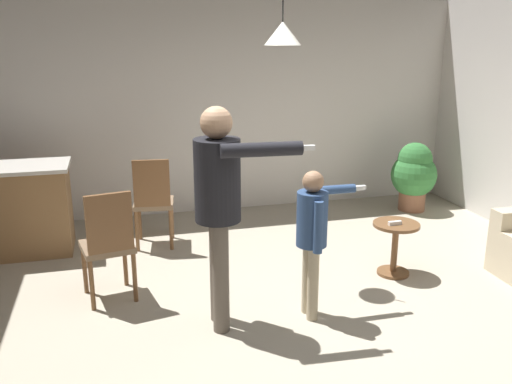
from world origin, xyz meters
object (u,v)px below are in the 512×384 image
object	(u,v)px
kitchen_counter	(10,210)
dining_chair_near_wall	(153,199)
person_adult	(220,195)
dining_chair_by_counter	(108,242)
potted_plant_corner	(414,173)
side_table_by_couch	(395,242)
spare_remote_on_table	(395,223)
person_child	(313,228)

from	to	relation	value
kitchen_counter	dining_chair_near_wall	size ratio (longest dim) A/B	1.26
person_adult	dining_chair_by_counter	world-z (taller)	person_adult
dining_chair_near_wall	potted_plant_corner	size ratio (longest dim) A/B	1.10
kitchen_counter	side_table_by_couch	xyz separation A→B (m)	(3.64, -1.52, -0.15)
kitchen_counter	spare_remote_on_table	world-z (taller)	kitchen_counter
side_table_by_couch	spare_remote_on_table	distance (m)	0.22
potted_plant_corner	spare_remote_on_table	world-z (taller)	potted_plant_corner
person_adult	dining_chair_near_wall	distance (m)	1.96
side_table_by_couch	potted_plant_corner	world-z (taller)	potted_plant_corner
person_adult	kitchen_counter	bearing A→B (deg)	-134.28
dining_chair_by_counter	potted_plant_corner	bearing A→B (deg)	12.27
person_child	dining_chair_near_wall	size ratio (longest dim) A/B	1.23
potted_plant_corner	dining_chair_near_wall	bearing A→B (deg)	-172.03
spare_remote_on_table	person_child	bearing A→B (deg)	-152.65
side_table_by_couch	dining_chair_by_counter	distance (m)	2.65
kitchen_counter	person_child	bearing A→B (deg)	-39.06
side_table_by_couch	person_adult	distance (m)	2.02
dining_chair_near_wall	spare_remote_on_table	bearing A→B (deg)	-24.73
person_adult	person_child	size ratio (longest dim) A/B	1.42
dining_chair_by_counter	spare_remote_on_table	world-z (taller)	dining_chair_by_counter
kitchen_counter	spare_remote_on_table	bearing A→B (deg)	-23.45
person_adult	dining_chair_by_counter	xyz separation A→B (m)	(-0.84, 0.65, -0.54)
side_table_by_couch	spare_remote_on_table	xyz separation A→B (m)	(-0.04, -0.04, 0.21)
person_adult	dining_chair_near_wall	xyz separation A→B (m)	(-0.37, 1.85, -0.54)
person_adult	potted_plant_corner	xyz separation A→B (m)	(3.04, 2.33, -0.58)
side_table_by_couch	person_child	size ratio (longest dim) A/B	0.42
dining_chair_near_wall	dining_chair_by_counter	bearing A→B (deg)	-103.70
kitchen_counter	side_table_by_couch	size ratio (longest dim) A/B	2.42
kitchen_counter	person_child	xyz separation A→B (m)	(2.57, -2.09, 0.29)
person_adult	potted_plant_corner	bearing A→B (deg)	131.25
kitchen_counter	person_adult	size ratio (longest dim) A/B	0.72
person_adult	dining_chair_by_counter	size ratio (longest dim) A/B	1.74
kitchen_counter	potted_plant_corner	xyz separation A→B (m)	(4.88, 0.28, 0.02)
dining_chair_near_wall	spare_remote_on_table	size ratio (longest dim) A/B	7.69
person_child	dining_chair_near_wall	bearing A→B (deg)	-149.00
side_table_by_couch	dining_chair_by_counter	xyz separation A→B (m)	(-2.64, 0.13, 0.22)
person_adult	potted_plant_corner	world-z (taller)	person_adult
side_table_by_couch	person_child	bearing A→B (deg)	-151.84
person_adult	potted_plant_corner	size ratio (longest dim) A/B	1.92
person_adult	potted_plant_corner	distance (m)	3.87
potted_plant_corner	spare_remote_on_table	bearing A→B (deg)	-124.86
dining_chair_near_wall	spare_remote_on_table	distance (m)	2.53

